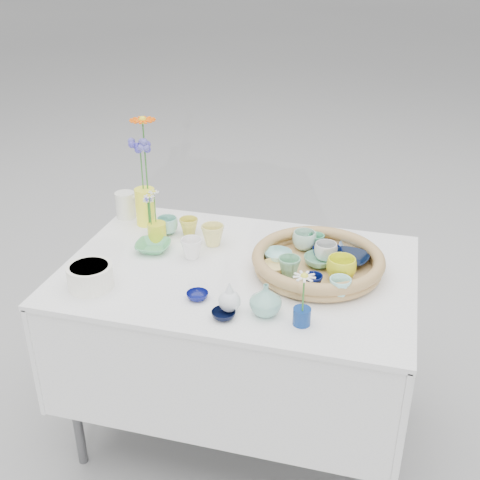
% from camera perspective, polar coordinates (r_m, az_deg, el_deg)
% --- Properties ---
extents(ground, '(80.00, 80.00, 0.00)m').
position_cam_1_polar(ground, '(2.65, -0.12, -17.22)').
color(ground, '#959592').
extents(display_table, '(1.26, 0.86, 0.77)m').
position_cam_1_polar(display_table, '(2.65, -0.12, -17.22)').
color(display_table, white).
rests_on(display_table, ground).
extents(wicker_tray, '(0.47, 0.47, 0.08)m').
position_cam_1_polar(wicker_tray, '(2.16, 7.39, -2.09)').
color(wicker_tray, '#A57E45').
rests_on(wicker_tray, display_table).
extents(tray_ceramic_0, '(0.11, 0.11, 0.03)m').
position_cam_1_polar(tray_ceramic_0, '(2.24, 8.26, -1.20)').
color(tray_ceramic_0, '#071249').
rests_on(tray_ceramic_0, wicker_tray).
extents(tray_ceramic_1, '(0.16, 0.16, 0.03)m').
position_cam_1_polar(tray_ceramic_1, '(2.21, 10.43, -1.78)').
color(tray_ceramic_1, black).
rests_on(tray_ceramic_1, wicker_tray).
extents(tray_ceramic_2, '(0.12, 0.12, 0.08)m').
position_cam_1_polar(tray_ceramic_2, '(2.09, 9.57, -2.69)').
color(tray_ceramic_2, yellow).
rests_on(tray_ceramic_2, wicker_tray).
extents(tray_ceramic_3, '(0.12, 0.12, 0.03)m').
position_cam_1_polar(tray_ceramic_3, '(2.18, 7.51, -1.96)').
color(tray_ceramic_3, '#66A481').
rests_on(tray_ceramic_3, wicker_tray).
extents(tray_ceramic_4, '(0.09, 0.09, 0.07)m').
position_cam_1_polar(tray_ceramic_4, '(2.09, 4.69, -2.59)').
color(tray_ceramic_4, '#6EAF83').
rests_on(tray_ceramic_4, wicker_tray).
extents(tray_ceramic_5, '(0.14, 0.14, 0.03)m').
position_cam_1_polar(tray_ceramic_5, '(2.20, 3.62, -1.50)').
color(tray_ceramic_5, '#9ADAD5').
rests_on(tray_ceramic_5, wicker_tray).
extents(tray_ceramic_6, '(0.11, 0.11, 0.07)m').
position_cam_1_polar(tray_ceramic_6, '(2.28, 6.11, -0.04)').
color(tray_ceramic_6, '#AAD3BF').
rests_on(tray_ceramic_6, wicker_tray).
extents(tray_ceramic_7, '(0.11, 0.11, 0.07)m').
position_cam_1_polar(tray_ceramic_7, '(2.21, 8.13, -1.10)').
color(tray_ceramic_7, silver).
rests_on(tray_ceramic_7, wicker_tray).
extents(tray_ceramic_8, '(0.09, 0.09, 0.02)m').
position_cam_1_polar(tray_ceramic_8, '(2.31, 10.37, -0.67)').
color(tray_ceramic_8, '#719CDE').
rests_on(tray_ceramic_8, wicker_tray).
extents(tray_ceramic_9, '(0.08, 0.08, 0.06)m').
position_cam_1_polar(tray_ceramic_9, '(2.02, 6.94, -4.05)').
color(tray_ceramic_9, '#060E41').
rests_on(tray_ceramic_9, wicker_tray).
extents(tray_ceramic_10, '(0.10, 0.10, 0.03)m').
position_cam_1_polar(tray_ceramic_10, '(2.13, 3.28, -2.63)').
color(tray_ceramic_10, '#F6D67F').
rests_on(tray_ceramic_10, wicker_tray).
extents(tray_ceramic_11, '(0.08, 0.08, 0.07)m').
position_cam_1_polar(tray_ceramic_11, '(2.00, 9.45, -4.47)').
color(tray_ceramic_11, '#9DEAE1').
rests_on(tray_ceramic_11, wicker_tray).
extents(tray_ceramic_12, '(0.07, 0.07, 0.06)m').
position_cam_1_polar(tray_ceramic_12, '(2.29, 7.22, -0.16)').
color(tray_ceramic_12, '#4EAA7A').
rests_on(tray_ceramic_12, wicker_tray).
extents(loose_ceramic_0, '(0.08, 0.08, 0.07)m').
position_cam_1_polar(loose_ceramic_0, '(2.42, -4.88, 1.27)').
color(loose_ceramic_0, gold).
rests_on(loose_ceramic_0, display_table).
extents(loose_ceramic_1, '(0.11, 0.11, 0.08)m').
position_cam_1_polar(loose_ceramic_1, '(2.33, -2.60, 0.47)').
color(loose_ceramic_1, '#E7DC7A').
rests_on(loose_ceramic_1, display_table).
extents(loose_ceramic_2, '(0.15, 0.15, 0.03)m').
position_cam_1_polar(loose_ceramic_2, '(2.32, -8.24, -0.63)').
color(loose_ceramic_2, '#51A86C').
rests_on(loose_ceramic_2, display_table).
extents(loose_ceramic_3, '(0.09, 0.09, 0.08)m').
position_cam_1_polar(loose_ceramic_3, '(2.25, -4.61, -0.79)').
color(loose_ceramic_3, white).
rests_on(loose_ceramic_3, display_table).
extents(loose_ceramic_4, '(0.09, 0.09, 0.02)m').
position_cam_1_polar(loose_ceramic_4, '(2.01, -4.06, -5.29)').
color(loose_ceramic_4, '#090F56').
rests_on(loose_ceramic_4, display_table).
extents(loose_ceramic_5, '(0.11, 0.11, 0.07)m').
position_cam_1_polar(loose_ceramic_5, '(2.44, -6.92, 1.38)').
color(loose_ceramic_5, '#86CAB8').
rests_on(loose_ceramic_5, display_table).
extents(loose_ceramic_6, '(0.10, 0.10, 0.02)m').
position_cam_1_polar(loose_ceramic_6, '(1.91, -1.57, -7.08)').
color(loose_ceramic_6, black).
rests_on(loose_ceramic_6, display_table).
extents(fluted_bowl, '(0.21, 0.21, 0.08)m').
position_cam_1_polar(fluted_bowl, '(2.12, -14.02, -3.37)').
color(fluted_bowl, white).
rests_on(fluted_bowl, display_table).
extents(bud_vase_paleblue, '(0.09, 0.09, 0.11)m').
position_cam_1_polar(bud_vase_paleblue, '(1.92, -1.00, -5.33)').
color(bud_vase_paleblue, white).
rests_on(bud_vase_paleblue, display_table).
extents(bud_vase_seafoam, '(0.12, 0.12, 0.11)m').
position_cam_1_polar(bud_vase_seafoam, '(1.91, 2.44, -5.65)').
color(bud_vase_seafoam, '#77B4A2').
rests_on(bud_vase_seafoam, display_table).
extents(bud_vase_cobalt, '(0.07, 0.07, 0.06)m').
position_cam_1_polar(bud_vase_cobalt, '(1.88, 5.88, -7.21)').
color(bud_vase_cobalt, navy).
rests_on(bud_vase_cobalt, display_table).
extents(single_daisy, '(0.09, 0.09, 0.14)m').
position_cam_1_polar(single_daisy, '(1.83, 6.03, -5.10)').
color(single_daisy, white).
rests_on(single_daisy, bud_vase_cobalt).
extents(tall_vase_yellow, '(0.10, 0.10, 0.16)m').
position_cam_1_polar(tall_vase_yellow, '(2.52, -8.95, 3.15)').
color(tall_vase_yellow, '#FFFD2F').
rests_on(tall_vase_yellow, display_table).
extents(gerbera, '(0.15, 0.15, 0.31)m').
position_cam_1_polar(gerbera, '(2.44, -8.99, 7.95)').
color(gerbera, '#FF5700').
rests_on(gerbera, tall_vase_yellow).
extents(hydrangea, '(0.08, 0.08, 0.25)m').
position_cam_1_polar(hydrangea, '(2.46, -9.31, 6.78)').
color(hydrangea, '#413AAD').
rests_on(hydrangea, tall_vase_yellow).
extents(white_pitcher, '(0.13, 0.10, 0.11)m').
position_cam_1_polar(white_pitcher, '(2.61, -10.82, 3.29)').
color(white_pitcher, silver).
rests_on(white_pitcher, display_table).
extents(daisy_cup, '(0.09, 0.09, 0.08)m').
position_cam_1_polar(daisy_cup, '(2.38, -7.88, 0.72)').
color(daisy_cup, yellow).
rests_on(daisy_cup, display_table).
extents(daisy_posy, '(0.09, 0.09, 0.13)m').
position_cam_1_polar(daisy_posy, '(2.34, -8.37, 3.01)').
color(daisy_posy, silver).
rests_on(daisy_posy, daisy_cup).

